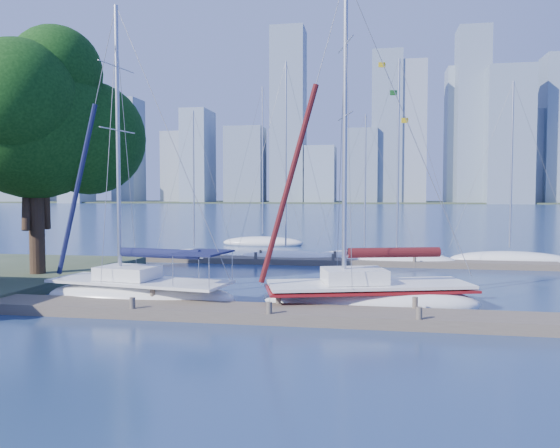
# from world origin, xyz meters

# --- Properties ---
(ground) EXTENTS (700.00, 700.00, 0.00)m
(ground) POSITION_xyz_m (0.00, 0.00, 0.00)
(ground) COLOR #17284B
(ground) RESTS_ON ground
(near_dock) EXTENTS (26.00, 2.00, 0.40)m
(near_dock) POSITION_xyz_m (0.00, 0.00, 0.20)
(near_dock) COLOR brown
(near_dock) RESTS_ON ground
(far_dock) EXTENTS (30.00, 1.80, 0.36)m
(far_dock) POSITION_xyz_m (2.00, 16.00, 0.18)
(far_dock) COLOR brown
(far_dock) RESTS_ON ground
(far_shore) EXTENTS (800.00, 100.00, 1.50)m
(far_shore) POSITION_xyz_m (0.00, 320.00, 0.00)
(far_shore) COLOR #38472D
(far_shore) RESTS_ON ground
(tree) EXTENTS (10.12, 9.19, 12.67)m
(tree) POSITION_xyz_m (-13.23, 5.89, 8.34)
(tree) COLOR black
(tree) RESTS_ON ground
(sailboat_navy) EXTENTS (8.48, 3.92, 12.79)m
(sailboat_navy) POSITION_xyz_m (-6.02, 1.99, 1.01)
(sailboat_navy) COLOR white
(sailboat_navy) RESTS_ON ground
(sailboat_maroon) EXTENTS (8.96, 5.03, 13.47)m
(sailboat_maroon) POSITION_xyz_m (3.31, 2.60, 1.04)
(sailboat_maroon) COLOR white
(sailboat_maroon) RESTS_ON ground
(bg_boat_0) EXTENTS (5.54, 1.93, 10.69)m
(bg_boat_0) POSITION_xyz_m (-9.06, 17.92, 0.23)
(bg_boat_0) COLOR white
(bg_boat_0) RESTS_ON ground
(bg_boat_1) EXTENTS (6.78, 4.23, 13.72)m
(bg_boat_1) POSITION_xyz_m (-2.36, 17.25, 0.27)
(bg_boat_1) COLOR white
(bg_boat_1) RESTS_ON ground
(bg_boat_2) EXTENTS (7.31, 3.46, 10.32)m
(bg_boat_2) POSITION_xyz_m (2.90, 19.07, 0.22)
(bg_boat_2) COLOR white
(bg_boat_2) RESTS_ON ground
(bg_boat_3) EXTENTS (7.84, 3.71, 13.49)m
(bg_boat_3) POSITION_xyz_m (5.01, 16.67, 0.28)
(bg_boat_3) COLOR white
(bg_boat_3) RESTS_ON ground
(bg_boat_4) EXTENTS (7.88, 3.54, 12.22)m
(bg_boat_4) POSITION_xyz_m (12.36, 18.74, 0.26)
(bg_boat_4) COLOR white
(bg_boat_4) RESTS_ON ground
(bg_boat_6) EXTENTS (7.59, 3.59, 14.40)m
(bg_boat_6) POSITION_xyz_m (-6.28, 28.55, 0.29)
(bg_boat_6) COLOR white
(bg_boat_6) RESTS_ON ground
(skyline) EXTENTS (503.22, 51.31, 98.57)m
(skyline) POSITION_xyz_m (22.34, 290.89, 33.32)
(skyline) COLOR gray
(skyline) RESTS_ON ground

